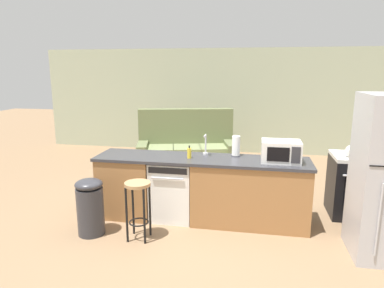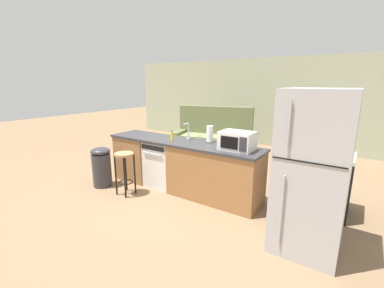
# 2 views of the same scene
# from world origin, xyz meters

# --- Properties ---
(ground_plane) EXTENTS (24.00, 24.00, 0.00)m
(ground_plane) POSITION_xyz_m (0.00, 0.00, 0.00)
(ground_plane) COLOR #896B4C
(wall_back) EXTENTS (10.00, 0.06, 2.60)m
(wall_back) POSITION_xyz_m (0.30, 4.20, 1.30)
(wall_back) COLOR #A8B293
(wall_back) RESTS_ON ground_plane
(kitchen_counter) EXTENTS (2.94, 0.66, 0.90)m
(kitchen_counter) POSITION_xyz_m (0.24, 0.00, 0.42)
(kitchen_counter) COLOR #9E6B3D
(kitchen_counter) RESTS_ON ground_plane
(dishwasher) EXTENTS (0.58, 0.61, 0.84)m
(dishwasher) POSITION_xyz_m (-0.25, -0.00, 0.42)
(dishwasher) COLOR white
(dishwasher) RESTS_ON ground_plane
(stove_range) EXTENTS (0.76, 0.68, 0.90)m
(stove_range) POSITION_xyz_m (2.35, 0.55, 0.45)
(stove_range) COLOR black
(stove_range) RESTS_ON ground_plane
(refrigerator) EXTENTS (0.72, 0.73, 1.84)m
(refrigerator) POSITION_xyz_m (2.35, -0.55, 0.92)
(refrigerator) COLOR #B7B7BC
(refrigerator) RESTS_ON ground_plane
(microwave) EXTENTS (0.50, 0.37, 0.28)m
(microwave) POSITION_xyz_m (1.21, -0.00, 1.04)
(microwave) COLOR white
(microwave) RESTS_ON kitchen_counter
(sink_faucet) EXTENTS (0.07, 0.18, 0.30)m
(sink_faucet) POSITION_xyz_m (0.19, 0.17, 1.03)
(sink_faucet) COLOR silver
(sink_faucet) RESTS_ON kitchen_counter
(paper_towel_roll) EXTENTS (0.14, 0.14, 0.28)m
(paper_towel_roll) POSITION_xyz_m (0.61, 0.21, 1.04)
(paper_towel_roll) COLOR #4C4C51
(paper_towel_roll) RESTS_ON kitchen_counter
(soap_bottle) EXTENTS (0.06, 0.06, 0.18)m
(soap_bottle) POSITION_xyz_m (-0.01, -0.05, 0.97)
(soap_bottle) COLOR yellow
(soap_bottle) RESTS_ON kitchen_counter
(kettle) EXTENTS (0.21, 0.17, 0.19)m
(kettle) POSITION_xyz_m (2.18, 0.42, 0.99)
(kettle) COLOR silver
(kettle) RESTS_ON stove_range
(bar_stool) EXTENTS (0.32, 0.32, 0.74)m
(bar_stool) POSITION_xyz_m (-0.52, -0.71, 0.54)
(bar_stool) COLOR tan
(bar_stool) RESTS_ON ground_plane
(trash_bin) EXTENTS (0.35, 0.35, 0.74)m
(trash_bin) POSITION_xyz_m (-1.17, -0.69, 0.38)
(trash_bin) COLOR #333338
(trash_bin) RESTS_ON ground_plane
(couch) EXTENTS (2.16, 1.36, 1.27)m
(couch) POSITION_xyz_m (-0.54, 2.39, 0.39)
(couch) COLOR #667047
(couch) RESTS_ON ground_plane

